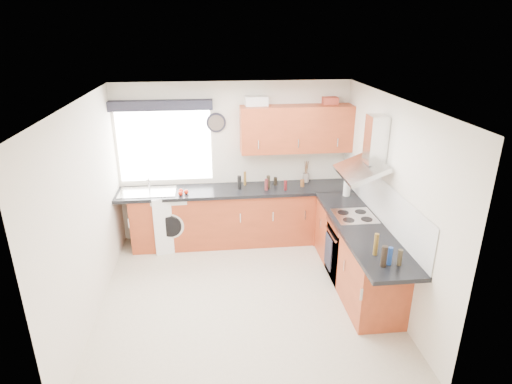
{
  "coord_description": "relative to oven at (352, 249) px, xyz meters",
  "views": [
    {
      "loc": [
        -0.35,
        -4.66,
        3.27
      ],
      "look_at": [
        0.25,
        0.85,
        1.1
      ],
      "focal_mm": 30.0,
      "sensor_mm": 36.0,
      "label": 1
    }
  ],
  "objects": [
    {
      "name": "jar_1",
      "position": [
        -1.03,
        1.1,
        0.57
      ],
      "size": [
        0.05,
        0.05,
        0.18
      ],
      "primitive_type": "cylinder",
      "color": "#521D1E",
      "rests_on": "worktop_back"
    },
    {
      "name": "bottle_3",
      "position": [
        0.07,
        -1.23,
        0.58
      ],
      "size": [
        0.05,
        0.05,
        0.18
      ],
      "primitive_type": "cylinder",
      "color": "#38301F",
      "rests_on": "worktop_right"
    },
    {
      "name": "jar_2",
      "position": [
        -0.99,
        1.18,
        0.59
      ],
      "size": [
        0.06,
        0.06,
        0.2
      ],
      "primitive_type": "cylinder",
      "color": "black",
      "rests_on": "worktop_back"
    },
    {
      "name": "bottle_0",
      "position": [
        -0.1,
        -1.23,
        0.6
      ],
      "size": [
        0.07,
        0.07,
        0.23
      ],
      "primitive_type": "cylinder",
      "color": "black",
      "rests_on": "worktop_right"
    },
    {
      "name": "wall_clock",
      "position": [
        -1.76,
        1.46,
        1.46
      ],
      "size": [
        0.3,
        0.04,
        0.3
      ],
      "primitive_type": "cylinder",
      "rotation": [
        1.57,
        0.0,
        0.0
      ],
      "color": "black",
      "rests_on": "wall_back"
    },
    {
      "name": "wall_back",
      "position": [
        -1.5,
        1.5,
        0.82
      ],
      "size": [
        3.6,
        0.02,
        2.5
      ],
      "primitive_type": "cube",
      "color": "silver",
      "rests_on": "ground_plane"
    },
    {
      "name": "extractor_hood",
      "position": [
        0.1,
        -0.0,
        1.34
      ],
      "size": [
        0.52,
        0.78,
        0.66
      ],
      "primitive_type": null,
      "color": "silver",
      "rests_on": "wall_right"
    },
    {
      "name": "casserole",
      "position": [
        -1.16,
        1.42,
        1.79
      ],
      "size": [
        0.35,
        0.26,
        0.14
      ],
      "primitive_type": "cube",
      "rotation": [
        0.0,
        0.0,
        0.07
      ],
      "color": "white",
      "rests_on": "upper_cabinets"
    },
    {
      "name": "ceiling",
      "position": [
        -1.5,
        -0.3,
        2.08
      ],
      "size": [
        3.6,
        3.6,
        0.02
      ],
      "primitive_type": "cube",
      "color": "white",
      "rests_on": "wall_back"
    },
    {
      "name": "base_cab_back",
      "position": [
        -1.6,
        1.21,
        0.01
      ],
      "size": [
        3.0,
        0.58,
        0.86
      ],
      "primitive_type": "cube",
      "color": "maroon",
      "rests_on": "ground_plane"
    },
    {
      "name": "sink",
      "position": [
        -2.83,
        1.2,
        0.52
      ],
      "size": [
        0.84,
        0.46,
        0.1
      ],
      "primitive_type": null,
      "color": "silver",
      "rests_on": "worktop_back"
    },
    {
      "name": "base_cab_corner",
      "position": [
        0.0,
        1.2,
        0.01
      ],
      "size": [
        0.6,
        0.6,
        0.86
      ],
      "primitive_type": "cube",
      "color": "maroon",
      "rests_on": "ground_plane"
    },
    {
      "name": "jar_0",
      "position": [
        -0.86,
        1.31,
        0.55
      ],
      "size": [
        0.05,
        0.05,
        0.13
      ],
      "primitive_type": "cylinder",
      "color": "black",
      "rests_on": "worktop_back"
    },
    {
      "name": "bottle_2",
      "position": [
        -0.1,
        -0.99,
        0.61
      ],
      "size": [
        0.05,
        0.05,
        0.26
      ],
      "primitive_type": "cylinder",
      "color": "brown",
      "rests_on": "worktop_right"
    },
    {
      "name": "window",
      "position": [
        -2.55,
        1.49,
        1.12
      ],
      "size": [
        1.4,
        0.02,
        1.1
      ],
      "primitive_type": "cube",
      "color": "white",
      "rests_on": "wall_back"
    },
    {
      "name": "tomato_cluster",
      "position": [
        -2.3,
        1.07,
        0.52
      ],
      "size": [
        0.17,
        0.17,
        0.07
      ],
      "primitive_type": null,
      "rotation": [
        0.0,
        0.0,
        0.15
      ],
      "color": "red",
      "rests_on": "worktop_back"
    },
    {
      "name": "window_blind",
      "position": [
        -2.55,
        1.4,
        1.76
      ],
      "size": [
        1.5,
        0.18,
        0.14
      ],
      "primitive_type": "cube",
      "color": "black",
      "rests_on": "wall_back"
    },
    {
      "name": "wall_left",
      "position": [
        -3.3,
        -0.3,
        0.82
      ],
      "size": [
        0.02,
        3.6,
        2.5
      ],
      "primitive_type": "cube",
      "color": "silver",
      "rests_on": "ground_plane"
    },
    {
      "name": "jar_4",
      "position": [
        -1.44,
        1.19,
        0.59
      ],
      "size": [
        0.06,
        0.06,
        0.21
      ],
      "primitive_type": "cylinder",
      "color": "black",
      "rests_on": "worktop_back"
    },
    {
      "name": "bottle_1",
      "position": [
        -0.03,
        -1.2,
        0.58
      ],
      "size": [
        0.05,
        0.05,
        0.2
      ],
      "primitive_type": "cylinder",
      "color": "navy",
      "rests_on": "worktop_right"
    },
    {
      "name": "utensil_pot",
      "position": [
        -0.35,
        1.4,
        0.56
      ],
      "size": [
        0.13,
        0.13,
        0.14
      ],
      "primitive_type": "cylinder",
      "rotation": [
        0.0,
        0.0,
        -0.26
      ],
      "color": "gray",
      "rests_on": "worktop_back"
    },
    {
      "name": "jar_3",
      "position": [
        -0.74,
        1.06,
        0.56
      ],
      "size": [
        0.05,
        0.05,
        0.16
      ],
      "primitive_type": "cylinder",
      "color": "#561214",
      "rests_on": "worktop_back"
    },
    {
      "name": "hob_plate",
      "position": [
        0.0,
        0.0,
        0.49
      ],
      "size": [
        0.52,
        0.52,
        0.01
      ],
      "primitive_type": "cube",
      "color": "silver",
      "rests_on": "worktop_right"
    },
    {
      "name": "jar_5",
      "position": [
        -0.45,
        1.19,
        0.54
      ],
      "size": [
        0.06,
        0.06,
        0.11
      ],
      "primitive_type": "cylinder",
      "color": "brown",
      "rests_on": "worktop_back"
    },
    {
      "name": "worktop_right",
      "position": [
        0.0,
        -0.3,
        0.46
      ],
      "size": [
        0.62,
        2.42,
        0.05
      ],
      "primitive_type": "cube",
      "color": "black",
      "rests_on": "base_cab_right"
    },
    {
      "name": "splashback",
      "position": [
        0.29,
        0.0,
        0.75
      ],
      "size": [
        0.01,
        3.0,
        0.54
      ],
      "primitive_type": "cube",
      "color": "white",
      "rests_on": "wall_right"
    },
    {
      "name": "oven",
      "position": [
        0.0,
        0.0,
        0.0
      ],
      "size": [
        0.56,
        0.58,
        0.85
      ],
      "primitive_type": "cube",
      "color": "black",
      "rests_on": "ground_plane"
    },
    {
      "name": "wall_front",
      "position": [
        -1.5,
        -2.1,
        0.82
      ],
      "size": [
        3.6,
        0.02,
        2.5
      ],
      "primitive_type": "cube",
      "color": "silver",
      "rests_on": "ground_plane"
    },
    {
      "name": "ground_plane",
      "position": [
        -1.5,
        -0.3,
        -0.42
      ],
      "size": [
        3.6,
        3.6,
        0.0
      ],
      "primitive_type": "plane",
      "color": "beige"
    },
    {
      "name": "jar_6",
      "position": [
        -1.34,
        1.36,
        0.6
      ],
      "size": [
        0.04,
        0.04,
        0.22
      ],
      "primitive_type": "cylinder",
      "color": "brown",
      "rests_on": "worktop_back"
    },
    {
      "name": "base_cab_right",
      "position": [
        0.01,
        -0.15,
        0.01
      ],
      "size": [
        0.58,
        2.1,
        0.86
      ],
      "primitive_type": "cube",
      "color": "maroon",
      "rests_on": "ground_plane"
    },
    {
      "name": "kitchen_roll",
      "position": [
        0.12,
        0.75,
        0.6
      ],
      "size": [
        0.12,
        0.12,
        0.23
      ],
      "primitive_type": "cylinder",
      "rotation": [
        0.0,
        0.0,
        0.23
      ],
      "color": "white",
      "rests_on": "worktop_right"
    },
    {
      "name": "storage_box",
      "position": [
        -0.03,
        1.42,
        1.78
      ],
      "size": [
        0.23,
        0.19,
        0.1
      ],
      "primitive_type": "cube",
      "rotation": [
        0.0,
        0.0,
        -0.02
      ],
      "color": "#BF4631",
      "rests_on": "upper_cabinets"
    },
    {
      "name": "washing_machine",
      "position": [
        -2.5,
        1.22,
        0.03
      ],
      "size": [
        0.74,
        0.73,
        0.91
      ],
      "primitive_type": "cube",
      "rotation": [
        0.0,
        0.0,
        0.24
      ],
      "color": "white",
      "rests_on": "ground_plane"
    },
    {
      "name": "upper_cabinets",
      "position": [
        -0.55,
        1.32,
        1.38
      ],
      "size": [
        1.7,
        0.35,
        0.7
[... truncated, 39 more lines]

